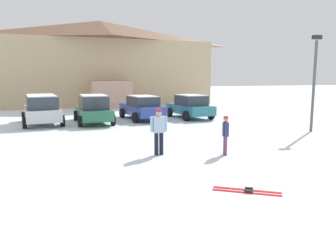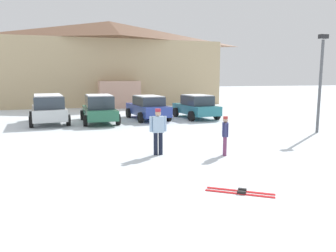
% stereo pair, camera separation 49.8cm
% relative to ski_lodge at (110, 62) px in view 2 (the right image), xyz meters
% --- Properties ---
extents(ground, '(160.00, 160.00, 0.00)m').
position_rel_ski_lodge_xyz_m(ground, '(0.97, -29.44, -4.25)').
color(ground, silver).
extents(ski_lodge, '(21.56, 11.65, 8.41)m').
position_rel_ski_lodge_xyz_m(ski_lodge, '(0.00, 0.00, 0.00)').
color(ski_lodge, tan).
rests_on(ski_lodge, ground).
extents(parked_silver_wagon, '(2.53, 4.60, 1.73)m').
position_rel_ski_lodge_xyz_m(parked_silver_wagon, '(-5.33, -14.33, -3.33)').
color(parked_silver_wagon, silver).
rests_on(parked_silver_wagon, ground).
extents(parked_green_coupe, '(2.17, 4.71, 1.71)m').
position_rel_ski_lodge_xyz_m(parked_green_coupe, '(-2.40, -14.75, -3.40)').
color(parked_green_coupe, '#276449').
rests_on(parked_green_coupe, ground).
extents(parked_blue_hatchback, '(2.43, 4.58, 1.57)m').
position_rel_ski_lodge_xyz_m(parked_blue_hatchback, '(0.79, -14.12, -3.45)').
color(parked_blue_hatchback, '#2C4096').
rests_on(parked_blue_hatchback, ground).
extents(parked_teal_hatchback, '(2.40, 4.17, 1.59)m').
position_rel_ski_lodge_xyz_m(parked_teal_hatchback, '(4.04, -14.47, -3.45)').
color(parked_teal_hatchback, teal).
rests_on(parked_teal_hatchback, ground).
extents(skier_adult_in_blue_parka, '(0.62, 0.27, 1.67)m').
position_rel_ski_lodge_xyz_m(skier_adult_in_blue_parka, '(-1.04, -23.86, -3.31)').
color(skier_adult_in_blue_parka, black).
rests_on(skier_adult_in_blue_parka, ground).
extents(skier_teen_in_navy_coat, '(0.32, 0.49, 1.41)m').
position_rel_ski_lodge_xyz_m(skier_teen_in_navy_coat, '(1.23, -24.62, -3.46)').
color(skier_teen_in_navy_coat, '#71365B').
rests_on(skier_teen_in_navy_coat, ground).
extents(pair_of_skis, '(1.53, 1.18, 0.08)m').
position_rel_ski_lodge_xyz_m(pair_of_skis, '(-0.11, -28.21, -4.23)').
color(pair_of_skis, red).
rests_on(pair_of_skis, ground).
extents(lamp_post, '(0.44, 0.24, 4.81)m').
position_rel_ski_lodge_xyz_m(lamp_post, '(7.86, -21.50, -1.51)').
color(lamp_post, '#515459').
rests_on(lamp_post, ground).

